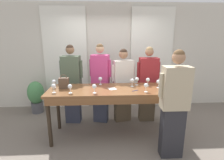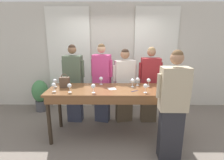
% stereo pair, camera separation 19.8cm
% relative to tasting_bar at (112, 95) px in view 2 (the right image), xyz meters
% --- Properties ---
extents(ground_plane, '(18.00, 18.00, 0.00)m').
position_rel_tasting_bar_xyz_m(ground_plane, '(0.00, 0.03, -0.87)').
color(ground_plane, '#70665B').
extents(wall_back, '(12.00, 0.06, 2.80)m').
position_rel_tasting_bar_xyz_m(wall_back, '(0.00, 1.64, 0.53)').
color(wall_back, beige).
rests_on(wall_back, ground_plane).
extents(curtain_panel_left, '(1.14, 0.03, 2.69)m').
position_rel_tasting_bar_xyz_m(curtain_panel_left, '(-1.16, 1.57, 0.47)').
color(curtain_panel_left, white).
rests_on(curtain_panel_left, ground_plane).
extents(curtain_panel_right, '(1.14, 0.03, 2.69)m').
position_rel_tasting_bar_xyz_m(curtain_panel_right, '(1.16, 1.57, 0.47)').
color(curtain_panel_right, white).
rests_on(curtain_panel_right, ground_plane).
extents(tasting_bar, '(2.42, 0.79, 0.98)m').
position_rel_tasting_bar_xyz_m(tasting_bar, '(0.00, 0.00, 0.00)').
color(tasting_bar, brown).
rests_on(tasting_bar, ground_plane).
extents(wine_bottle, '(0.07, 0.07, 0.32)m').
position_rel_tasting_bar_xyz_m(wine_bottle, '(1.00, -0.14, 0.23)').
color(wine_bottle, black).
rests_on(wine_bottle, tasting_bar).
extents(handbag, '(0.18, 0.10, 0.27)m').
position_rel_tasting_bar_xyz_m(handbag, '(-0.92, 0.10, 0.22)').
color(handbag, brown).
rests_on(handbag, tasting_bar).
extents(wine_glass_front_left, '(0.08, 0.08, 0.16)m').
position_rel_tasting_bar_xyz_m(wine_glass_front_left, '(0.90, -0.09, 0.23)').
color(wine_glass_front_left, white).
rests_on(wine_glass_front_left, tasting_bar).
extents(wine_glass_front_mid, '(0.08, 0.08, 0.16)m').
position_rel_tasting_bar_xyz_m(wine_glass_front_mid, '(0.73, 0.19, 0.23)').
color(wine_glass_front_mid, white).
rests_on(wine_glass_front_mid, tasting_bar).
extents(wine_glass_front_right, '(0.08, 0.08, 0.16)m').
position_rel_tasting_bar_xyz_m(wine_glass_front_right, '(0.52, 0.26, 0.23)').
color(wine_glass_front_right, white).
rests_on(wine_glass_front_right, tasting_bar).
extents(wine_glass_center_left, '(0.08, 0.08, 0.16)m').
position_rel_tasting_bar_xyz_m(wine_glass_center_left, '(-1.12, 0.14, 0.23)').
color(wine_glass_center_left, white).
rests_on(wine_glass_center_left, tasting_bar).
extents(wine_glass_center_mid, '(0.08, 0.08, 0.16)m').
position_rel_tasting_bar_xyz_m(wine_glass_center_mid, '(-1.05, -0.15, 0.23)').
color(wine_glass_center_mid, white).
rests_on(wine_glass_center_mid, tasting_bar).
extents(wine_glass_center_right, '(0.08, 0.08, 0.16)m').
position_rel_tasting_bar_xyz_m(wine_glass_center_right, '(0.40, 0.16, 0.22)').
color(wine_glass_center_right, white).
rests_on(wine_glass_center_right, tasting_bar).
extents(wine_glass_back_left, '(0.08, 0.08, 0.16)m').
position_rel_tasting_bar_xyz_m(wine_glass_back_left, '(0.89, 0.04, 0.22)').
color(wine_glass_back_left, white).
rests_on(wine_glass_back_left, tasting_bar).
extents(wine_glass_back_mid, '(0.08, 0.08, 0.16)m').
position_rel_tasting_bar_xyz_m(wine_glass_back_mid, '(-0.75, -0.19, 0.23)').
color(wine_glass_back_mid, white).
rests_on(wine_glass_back_mid, tasting_bar).
extents(wine_glass_back_right, '(0.08, 0.08, 0.16)m').
position_rel_tasting_bar_xyz_m(wine_glass_back_right, '(-0.33, -0.21, 0.22)').
color(wine_glass_back_right, white).
rests_on(wine_glass_back_right, tasting_bar).
extents(wine_glass_near_host, '(0.08, 0.08, 0.16)m').
position_rel_tasting_bar_xyz_m(wine_glass_near_host, '(-0.23, 0.34, 0.23)').
color(wine_glass_near_host, white).
rests_on(wine_glass_near_host, tasting_bar).
extents(wine_glass_by_bottle, '(0.08, 0.08, 0.16)m').
position_rel_tasting_bar_xyz_m(wine_glass_by_bottle, '(1.05, 0.05, 0.22)').
color(wine_glass_by_bottle, white).
rests_on(wine_glass_by_bottle, tasting_bar).
extents(wine_glass_by_handbag, '(0.08, 0.08, 0.16)m').
position_rel_tasting_bar_xyz_m(wine_glass_by_handbag, '(0.59, -0.20, 0.23)').
color(wine_glass_by_handbag, white).
rests_on(wine_glass_by_handbag, tasting_bar).
extents(napkin, '(0.18, 0.18, 0.00)m').
position_rel_tasting_bar_xyz_m(napkin, '(0.00, 0.01, 0.11)').
color(napkin, white).
rests_on(napkin, tasting_bar).
extents(pen, '(0.12, 0.07, 0.01)m').
position_rel_tasting_bar_xyz_m(pen, '(0.41, -0.13, 0.11)').
color(pen, '#193399').
rests_on(pen, tasting_bar).
extents(guest_olive_jacket, '(0.51, 0.28, 1.78)m').
position_rel_tasting_bar_xyz_m(guest_olive_jacket, '(-0.87, 0.65, 0.03)').
color(guest_olive_jacket, '#383D51').
rests_on(guest_olive_jacket, ground_plane).
extents(guest_pink_top, '(0.49, 0.32, 1.80)m').
position_rel_tasting_bar_xyz_m(guest_pink_top, '(-0.23, 0.65, 0.05)').
color(guest_pink_top, '#383D51').
rests_on(guest_pink_top, ground_plane).
extents(guest_cream_sweater, '(0.55, 0.30, 1.69)m').
position_rel_tasting_bar_xyz_m(guest_cream_sweater, '(0.28, 0.65, 0.00)').
color(guest_cream_sweater, brown).
rests_on(guest_cream_sweater, ground_plane).
extents(guest_striped_shirt, '(0.52, 0.25, 1.73)m').
position_rel_tasting_bar_xyz_m(guest_striped_shirt, '(0.85, 0.65, 0.00)').
color(guest_striped_shirt, brown).
rests_on(guest_striped_shirt, ground_plane).
extents(host_pouring, '(0.53, 0.24, 1.77)m').
position_rel_tasting_bar_xyz_m(host_pouring, '(0.94, -0.65, 0.03)').
color(host_pouring, '#28282D').
rests_on(host_pouring, ground_plane).
extents(potted_plant, '(0.41, 0.41, 0.84)m').
position_rel_tasting_bar_xyz_m(potted_plant, '(-1.90, 1.21, -0.41)').
color(potted_plant, '#4C4C51').
rests_on(potted_plant, ground_plane).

